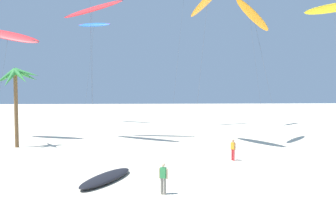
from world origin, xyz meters
TOP-DOWN VIEW (x-y plane):
  - palm_tree_2 at (-11.48, 30.79)m, footprint 4.32×4.21m
  - flying_kite_2 at (28.30, 46.25)m, footprint 8.28×7.71m
  - flying_kite_4 at (6.90, 30.83)m, footprint 4.37×11.68m
  - flying_kite_6 at (-7.38, 56.77)m, footprint 6.23×7.99m
  - flying_kite_7 at (12.18, 32.89)m, footprint 5.99×9.24m
  - flying_kite_8 at (-4.78, 34.47)m, footprint 7.66×9.84m
  - flying_kite_9 at (-14.21, 36.74)m, footprint 8.04×7.64m
  - grounded_kite_1 at (-1.73, 17.12)m, footprint 3.51×5.54m
  - person_foreground_walker at (1.50, 14.05)m, footprint 0.48×0.30m
  - person_near_right at (7.47, 22.78)m, footprint 0.33×0.44m

SIDE VIEW (x-z plane):
  - grounded_kite_1 at x=-1.73m, z-range 0.00..0.40m
  - person_near_right at x=7.47m, z-range 0.08..1.74m
  - person_foreground_walker at x=1.50m, z-range 0.08..1.75m
  - palm_tree_2 at x=-11.48m, z-range 2.55..10.15m
  - flying_kite_9 at x=-14.21m, z-range 5.04..18.00m
  - flying_kite_7 at x=12.18m, z-range 5.95..20.53m
  - flying_kite_8 at x=-4.78m, z-range 6.58..21.41m
  - flying_kite_4 at x=6.90m, z-range 6.48..22.15m
  - flying_kite_6 at x=-7.38m, z-range 7.88..25.04m
  - flying_kite_2 at x=28.30m, z-range 8.14..26.77m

